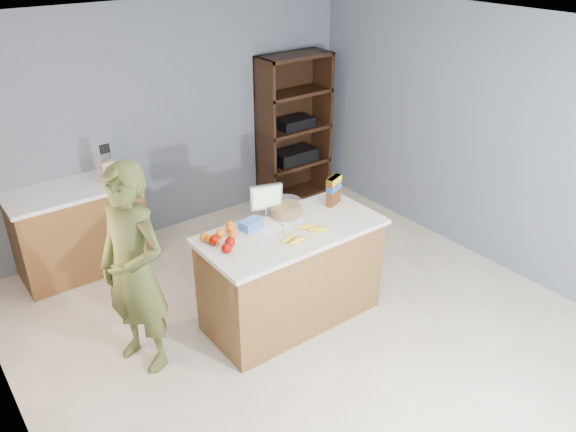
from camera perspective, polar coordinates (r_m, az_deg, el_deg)
floor at (r=4.96m, az=2.48°, el=-11.82°), size 4.50×5.00×0.02m
walls at (r=4.11m, az=2.94°, el=6.24°), size 4.52×5.02×2.51m
counter_peninsula at (r=4.89m, az=0.35°, el=-6.29°), size 1.56×0.76×0.90m
back_cabinet at (r=5.93m, az=-20.41°, el=-1.25°), size 1.24×0.62×0.90m
shelving_unit at (r=7.01m, az=0.37°, el=8.68°), size 0.90×0.40×1.80m
person at (r=4.35m, az=-15.38°, el=-5.37°), size 0.61×0.73×1.71m
knife_block at (r=5.71m, az=-17.80°, el=4.39°), size 0.12×0.10×0.31m
envelopes at (r=4.69m, az=-0.64°, el=-0.94°), size 0.45×0.17×0.00m
bananas at (r=4.53m, az=1.59°, el=-1.82°), size 0.46×0.22×0.04m
apples at (r=4.38m, az=-6.56°, el=-2.80°), size 0.16×0.25×0.08m
oranges at (r=4.53m, az=-6.88°, el=-1.81°), size 0.34×0.23×0.07m
blue_carton at (r=4.63m, az=-3.78°, el=-0.87°), size 0.20×0.15×0.08m
salad_bowl at (r=4.84m, az=-0.24°, el=0.73°), size 0.30×0.30×0.13m
tv at (r=4.80m, az=-2.23°, el=1.81°), size 0.28×0.13×0.28m
cereal_box at (r=5.01m, az=4.68°, el=2.81°), size 0.19×0.12×0.26m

